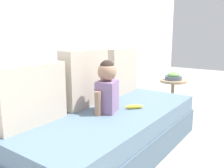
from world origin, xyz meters
TOP-DOWN VIEW (x-y plane):
  - ground_plane at (0.00, 0.00)m, footprint 12.00×12.00m
  - back_wall at (0.00, 0.55)m, footprint 5.14×0.10m
  - couch at (0.00, 0.00)m, footprint 1.94×0.85m
  - throw_pillow_left at (-0.60, 0.32)m, footprint 0.56×0.16m
  - throw_pillow_center at (0.00, 0.32)m, footprint 0.51×0.16m
  - throw_pillow_right at (0.60, 0.32)m, footprint 0.47×0.16m
  - toddler at (-0.03, 0.04)m, footprint 0.31×0.21m
  - banana at (0.18, -0.11)m, footprint 0.15×0.15m
  - side_table at (1.32, -0.03)m, footprint 0.35×0.35m
  - fruit_bowl at (1.32, -0.03)m, footprint 0.22×0.22m

SIDE VIEW (x-z plane):
  - ground_plane at x=0.00m, z-range 0.00..0.00m
  - couch at x=0.00m, z-range 0.00..0.40m
  - side_table at x=1.32m, z-range 0.13..0.61m
  - banana at x=0.18m, z-range 0.40..0.44m
  - fruit_bowl at x=1.32m, z-range 0.48..0.58m
  - toddler at x=-0.03m, z-range 0.40..0.85m
  - throw_pillow_left at x=-0.60m, z-range 0.40..0.86m
  - throw_pillow_right at x=0.60m, z-range 0.40..0.92m
  - throw_pillow_center at x=0.00m, z-range 0.40..0.94m
  - back_wall at x=0.00m, z-range 0.00..2.24m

